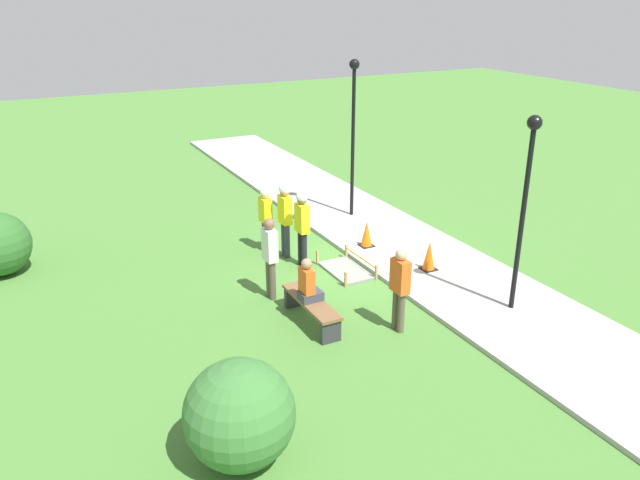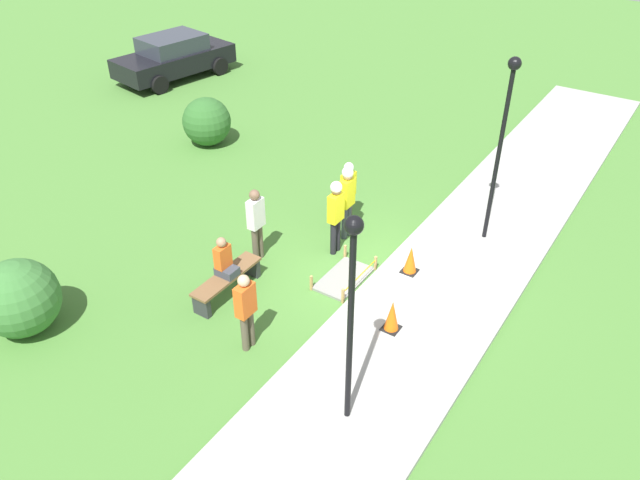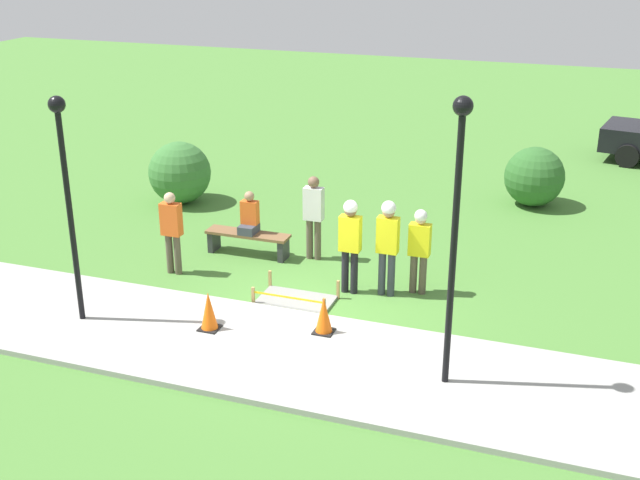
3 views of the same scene
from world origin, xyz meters
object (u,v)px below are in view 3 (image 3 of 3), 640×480
Objects in this scene: worker_trainee at (388,239)px; traffic_cone_far_patch at (324,315)px; lamppost_near at (456,206)px; person_seated_on_bench at (249,216)px; traffic_cone_near_patch at (209,311)px; lamppost_far at (66,178)px; park_bench at (248,239)px; bystander_in_orange_shirt at (172,228)px; worker_supervisor at (350,238)px; worker_assistant at (420,245)px; bystander_in_gray_shirt at (314,212)px.

traffic_cone_far_patch is at bearing -105.58° from worker_trainee.
lamppost_near reaches higher than traffic_cone_far_patch.
lamppost_near is at bearing -37.77° from person_seated_on_bench.
traffic_cone_near_patch is 3.22m from lamppost_far.
park_bench is 3.50m from worker_trainee.
traffic_cone_far_patch is 3.99m from park_bench.
park_bench is 6.75m from lamppost_near.
person_seated_on_bench is 1.76m from bystander_in_orange_shirt.
lamppost_far is (-4.04, -2.79, 1.55)m from worker_supervisor.
worker_assistant is 0.89× the size of worker_trainee.
lamppost_near reaches higher than worker_trainee.
traffic_cone_near_patch is 0.37× the size of worker_trainee.
traffic_cone_near_patch reaches higher than park_bench.
person_seated_on_bench is 3.86m from worker_assistant.
worker_assistant is 3.86m from lamppost_near.
traffic_cone_near_patch is 0.38× the size of park_bench.
worker_trainee reaches higher than worker_supervisor.
worker_supervisor is at bearing -169.64° from worker_trainee.
park_bench is at bearing 164.11° from worker_trainee.
traffic_cone_far_patch is 4.83m from lamppost_far.
worker_assistant is (1.09, 2.28, 0.56)m from traffic_cone_far_patch.
lamppost_near reaches higher than worker_assistant.
park_bench is 4.72m from lamppost_far.
worker_supervisor is 1.80m from bystander_in_gray_shirt.
lamppost_far is at bearing -148.65° from worker_assistant.
worker_assistant is (1.23, 0.42, -0.13)m from worker_supervisor.
worker_trainee is at bearing 31.68° from lamppost_far.
worker_supervisor reaches higher than park_bench.
person_seated_on_bench is at bearing 62.55° from park_bench.
traffic_cone_far_patch is 4.07m from bystander_in_orange_shirt.
bystander_in_gray_shirt is at bearing 159.50° from worker_assistant.
traffic_cone_near_patch is at bearing -126.02° from worker_supervisor.
worker_trainee is at bearing -16.83° from person_seated_on_bench.
worker_trainee is 0.43× the size of lamppost_near.
worker_assistant reaches higher than traffic_cone_far_patch.
traffic_cone_near_patch is at bearing -136.54° from worker_assistant.
worker_supervisor is 4.04m from lamppost_near.
traffic_cone_far_patch is 2.59m from worker_assistant.
worker_assistant is at bearing 31.35° from lamppost_far.
person_seated_on_bench reaches higher than traffic_cone_near_patch.
park_bench is at bearing 69.35° from lamppost_far.
lamppost_near is 6.43m from lamppost_far.
worker_assistant is 6.39m from lamppost_far.
worker_assistant is at bearing 43.46° from traffic_cone_near_patch.
person_seated_on_bench is at bearing 54.08° from bystander_in_orange_shirt.
bystander_in_gray_shirt reaches higher than traffic_cone_near_patch.
worker_trainee is at bearing -32.36° from bystander_in_gray_shirt.
bystander_in_gray_shirt is 5.73m from lamppost_near.
bystander_in_gray_shirt is at bearing 81.75° from traffic_cone_near_patch.
lamppost_near is (3.59, -4.05, 1.88)m from bystander_in_gray_shirt.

